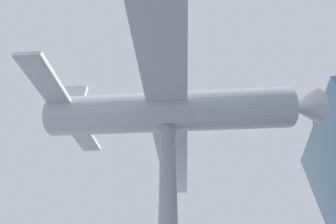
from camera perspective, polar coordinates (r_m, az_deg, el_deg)
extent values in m
cylinder|color=#999EA3|center=(8.02, 0.00, -24.00)|extent=(0.63, 0.63, 6.53)
cylinder|color=#B2B7BC|center=(9.88, 0.00, 0.00)|extent=(4.09, 10.48, 1.75)
cube|color=#B2B7BC|center=(9.88, 0.00, 0.00)|extent=(20.78, 6.48, 0.18)
cube|color=#B2B7BC|center=(11.16, -24.05, -0.41)|extent=(6.75, 2.52, 0.18)
cube|color=#B2B7BC|center=(11.67, -22.97, 2.97)|extent=(0.43, 1.11, 1.65)
cone|color=#B2B7BC|center=(11.18, 31.08, 1.20)|extent=(1.73, 1.52, 1.49)
sphere|color=black|center=(11.58, 34.51, 1.31)|extent=(0.44, 0.44, 0.44)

